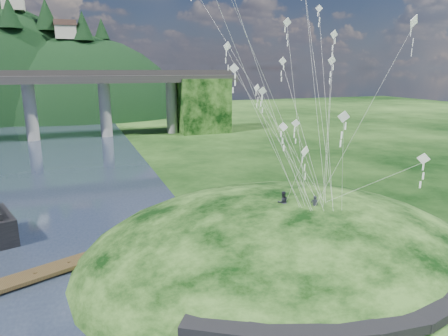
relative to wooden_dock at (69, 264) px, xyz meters
name	(u,v)px	position (x,y,z in m)	size (l,w,h in m)	color
ground	(202,283)	(9.11, -5.86, -0.38)	(320.00, 320.00, 0.00)	black
grass_hill	(284,270)	(17.11, -3.86, -1.88)	(36.00, 32.00, 13.00)	black
footpath	(379,310)	(16.58, -15.60, 1.71)	(22.29, 5.84, 0.83)	black
wooden_dock	(69,264)	(0.00, 0.00, 0.00)	(11.82, 6.18, 0.85)	#362916
kite_flyers	(290,192)	(16.83, -4.82, 5.49)	(2.91, 2.00, 1.89)	#242531
kite_swarm	(295,53)	(18.04, -2.59, 16.15)	(18.47, 17.29, 19.13)	white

